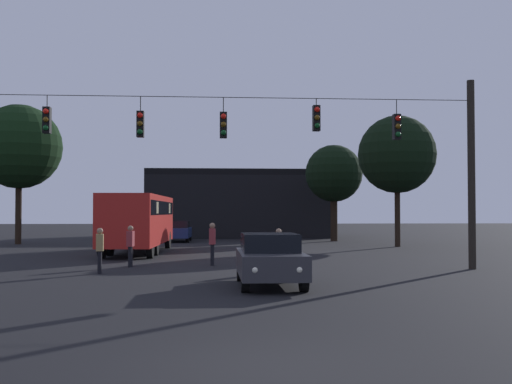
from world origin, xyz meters
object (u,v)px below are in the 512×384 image
object	(u,v)px
pedestrian_crossing_center	(130,244)
tree_behind_building	(19,147)
car_far_left	(178,231)
tree_left_silhouette	(334,174)
pedestrian_crossing_right	(100,248)
tree_right_far	(397,155)
pedestrian_near_bus	(212,241)
pedestrian_crossing_left	(279,248)
car_near_right	(270,259)
city_bus	(139,217)

from	to	relation	value
pedestrian_crossing_center	tree_behind_building	size ratio (longest dim) A/B	0.17
car_far_left	tree_left_silhouette	world-z (taller)	tree_left_silhouette
car_far_left	pedestrian_crossing_right	size ratio (longest dim) A/B	2.74
car_far_left	tree_behind_building	world-z (taller)	tree_behind_building
tree_behind_building	tree_right_far	xyz separation A→B (m)	(24.36, -4.84, -0.80)
pedestrian_near_bus	pedestrian_crossing_left	bearing A→B (deg)	-52.78
car_near_right	pedestrian_crossing_left	world-z (taller)	pedestrian_crossing_left
car_far_left	pedestrian_crossing_left	distance (m)	24.23
city_bus	pedestrian_crossing_left	world-z (taller)	city_bus
pedestrian_crossing_left	tree_behind_building	xyz separation A→B (m)	(-15.24, 21.01, 5.64)
pedestrian_crossing_center	pedestrian_near_bus	size ratio (longest dim) A/B	0.95
car_near_right	car_far_left	xyz separation A→B (m)	(-4.09, 27.92, 0.00)
car_near_right	tree_behind_building	world-z (taller)	tree_behind_building
pedestrian_crossing_center	pedestrian_crossing_right	world-z (taller)	pedestrian_crossing_center
pedestrian_crossing_right	pedestrian_near_bus	bearing A→B (deg)	38.74
car_far_left	pedestrian_crossing_center	bearing A→B (deg)	-92.05
car_near_right	pedestrian_crossing_right	distance (m)	6.93
car_far_left	pedestrian_near_bus	xyz separation A→B (m)	(2.44, -20.66, 0.18)
city_bus	car_near_right	size ratio (longest dim) A/B	2.55
pedestrian_crossing_left	tree_right_far	distance (m)	19.19
tree_left_silhouette	tree_right_far	xyz separation A→B (m)	(2.48, -7.70, 0.75)
tree_left_silhouette	car_near_right	bearing A→B (deg)	-104.68
city_bus	tree_left_silhouette	size ratio (longest dim) A/B	1.56
car_far_left	pedestrian_crossing_right	xyz separation A→B (m)	(-1.49, -23.81, 0.10)
city_bus	tree_behind_building	size ratio (longest dim) A/B	1.18
pedestrian_crossing_center	tree_behind_building	world-z (taller)	tree_behind_building
pedestrian_crossing_left	pedestrian_near_bus	bearing A→B (deg)	127.22
car_near_right	tree_right_far	distance (m)	23.12
pedestrian_crossing_right	car_near_right	bearing A→B (deg)	-36.37
car_near_right	pedestrian_near_bus	distance (m)	7.45
tree_left_silhouette	tree_behind_building	distance (m)	22.12
pedestrian_crossing_left	tree_behind_building	world-z (taller)	tree_behind_building
city_bus	tree_right_far	bearing A→B (deg)	17.27
pedestrian_near_bus	pedestrian_crossing_center	bearing A→B (deg)	-171.13
pedestrian_near_bus	tree_right_far	size ratio (longest dim) A/B	0.21
car_near_right	pedestrian_crossing_left	size ratio (longest dim) A/B	2.78
pedestrian_crossing_left	tree_right_far	bearing A→B (deg)	60.57
car_near_right	car_far_left	world-z (taller)	same
city_bus	car_near_right	world-z (taller)	city_bus
pedestrian_crossing_left	tree_right_far	size ratio (longest dim) A/B	0.19
car_near_right	pedestrian_crossing_right	world-z (taller)	pedestrian_crossing_right
pedestrian_crossing_right	pedestrian_near_bus	xyz separation A→B (m)	(3.93, 3.15, 0.08)
pedestrian_crossing_left	pedestrian_crossing_center	xyz separation A→B (m)	(-5.55, 2.60, 0.04)
pedestrian_crossing_left	pedestrian_crossing_center	size ratio (longest dim) A/B	0.96
tree_left_silhouette	tree_behind_building	size ratio (longest dim) A/B	0.76
car_near_right	pedestrian_crossing_center	size ratio (longest dim) A/B	2.68
pedestrian_crossing_center	car_near_right	bearing A→B (deg)	-54.35
car_near_right	car_far_left	bearing A→B (deg)	98.34
tree_left_silhouette	pedestrian_crossing_right	bearing A→B (deg)	-118.37
car_near_right	city_bus	bearing A→B (deg)	109.39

